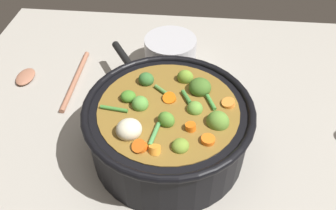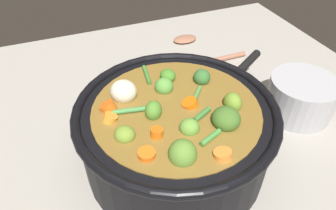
% 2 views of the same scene
% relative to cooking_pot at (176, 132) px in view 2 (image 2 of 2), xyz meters
% --- Properties ---
extents(ground_plane, '(1.10, 1.10, 0.00)m').
position_rel_cooking_pot_xyz_m(ground_plane, '(0.00, -0.00, -0.07)').
color(ground_plane, '#9E998E').
extents(cooking_pot, '(0.33, 0.33, 0.15)m').
position_rel_cooking_pot_xyz_m(cooking_pot, '(0.00, 0.00, 0.00)').
color(cooking_pot, black).
rests_on(cooking_pot, ground_plane).
extents(wooden_spoon, '(0.16, 0.23, 0.01)m').
position_rel_cooking_pot_xyz_m(wooden_spoon, '(0.33, -0.19, -0.06)').
color(wooden_spoon, '#9B634B').
rests_on(wooden_spoon, ground_plane).
extents(small_saucepan, '(0.22, 0.19, 0.08)m').
position_rel_cooking_pot_xyz_m(small_saucepan, '(0.03, -0.29, -0.03)').
color(small_saucepan, '#ADADB2').
rests_on(small_saucepan, ground_plane).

